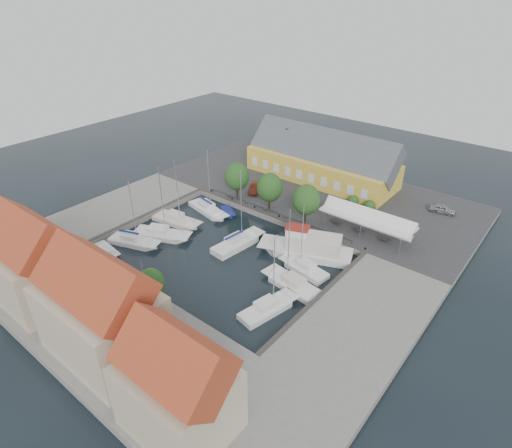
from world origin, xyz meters
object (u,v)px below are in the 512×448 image
(tent_canopy, at_px, (367,218))
(launch_nw, at_px, (228,212))
(west_boat_d, at_px, (133,242))
(car_silver, at_px, (443,209))
(west_boat_c, at_px, (161,235))
(warehouse, at_px, (320,160))
(west_boat_a, at_px, (208,210))
(west_boat_b, at_px, (176,221))
(east_boat_a, at_px, (304,269))
(east_boat_b, at_px, (292,285))
(center_sailboat, at_px, (237,244))
(trawler, at_px, (309,249))
(east_boat_c, at_px, (268,309))
(car_red, at_px, (255,188))
(launch_sw, at_px, (106,252))

(tent_canopy, height_order, launch_nw, tent_canopy)
(west_boat_d, bearing_deg, car_silver, 48.06)
(car_silver, bearing_deg, west_boat_c, 124.64)
(warehouse, bearing_deg, west_boat_c, -103.75)
(west_boat_c, xyz_separation_m, west_boat_d, (-1.55, -3.89, 0.01))
(west_boat_a, distance_m, west_boat_b, 5.99)
(west_boat_b, bearing_deg, west_boat_d, -91.04)
(car_silver, xyz_separation_m, east_boat_a, (-9.33, -26.31, -1.42))
(launch_nw, bearing_deg, east_boat_b, -25.85)
(tent_canopy, xyz_separation_m, center_sailboat, (-13.69, -13.22, -3.32))
(center_sailboat, distance_m, west_boat_d, 15.43)
(east_boat_a, distance_m, east_boat_b, 3.83)
(trawler, relative_size, west_boat_d, 1.27)
(east_boat_a, distance_m, east_boat_c, 9.39)
(warehouse, xyz_separation_m, launch_nw, (-5.09, -20.38, -4.34))
(tent_canopy, bearing_deg, car_red, 176.94)
(east_boat_c, distance_m, west_boat_a, 26.54)
(west_boat_b, height_order, west_boat_c, west_boat_c)
(east_boat_b, relative_size, launch_sw, 2.05)
(warehouse, xyz_separation_m, center_sailboat, (2.91, -27.07, -4.06))
(tent_canopy, bearing_deg, east_boat_b, -97.22)
(tent_canopy, relative_size, car_silver, 3.50)
(west_boat_d, relative_size, launch_nw, 2.47)
(center_sailboat, distance_m, east_boat_c, 14.69)
(east_boat_b, height_order, west_boat_d, east_boat_b)
(west_boat_b, xyz_separation_m, launch_nw, (4.24, 7.61, -0.17))
(east_boat_c, xyz_separation_m, launch_nw, (-20.06, 15.07, -0.17))
(west_boat_a, distance_m, west_boat_c, 10.25)
(east_boat_c, bearing_deg, trawler, 101.83)
(east_boat_b, bearing_deg, west_boat_c, -173.67)
(car_red, height_order, launch_sw, car_red)
(warehouse, bearing_deg, launch_nw, -104.02)
(tent_canopy, relative_size, launch_sw, 2.51)
(tent_canopy, height_order, west_boat_c, west_boat_c)
(center_sailboat, bearing_deg, west_boat_c, -153.84)
(trawler, xyz_separation_m, east_boat_a, (1.71, -3.71, -0.75))
(car_red, relative_size, west_boat_a, 0.40)
(car_silver, bearing_deg, west_boat_b, 119.24)
(west_boat_d, bearing_deg, trawler, 32.55)
(tent_canopy, bearing_deg, launch_nw, -163.25)
(west_boat_c, bearing_deg, car_red, 82.67)
(car_red, height_order, west_boat_b, west_boat_b)
(center_sailboat, distance_m, west_boat_b, 12.27)
(center_sailboat, height_order, east_boat_b, center_sailboat)
(tent_canopy, distance_m, west_boat_d, 34.56)
(west_boat_b, height_order, launch_sw, west_boat_b)
(center_sailboat, relative_size, launch_nw, 2.79)
(car_red, xyz_separation_m, launch_nw, (0.30, -7.70, -1.68))
(car_red, bearing_deg, west_boat_b, -131.22)
(trawler, bearing_deg, car_silver, 63.96)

